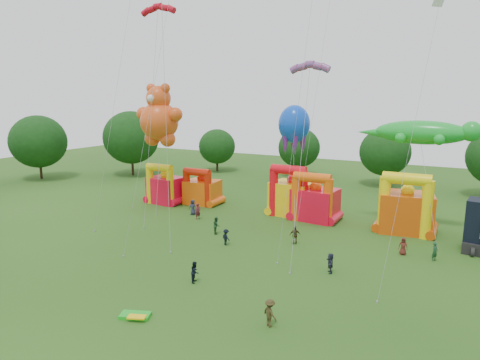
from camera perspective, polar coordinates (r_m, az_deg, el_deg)
The scene contains 23 objects.
ground at distance 31.09m, azimuth -15.85°, elevation -17.34°, with size 160.00×160.00×0.00m, color #224A14.
tree_ring at distance 29.89m, azimuth -17.27°, elevation -5.61°, with size 119.77×121.83×12.07m.
bouncy_castle_0 at distance 60.38m, azimuth -10.00°, elevation -1.01°, with size 4.79×3.99×5.67m.
bouncy_castle_1 at distance 59.21m, azimuth -5.16°, elevation -1.32°, with size 4.75×3.94×5.14m.
bouncy_castle_2 at distance 53.68m, azimuth 6.87°, elevation -2.10°, with size 5.35×4.48×6.49m.
bouncy_castle_3 at distance 51.98m, azimuth 9.91°, elevation -2.85°, with size 5.34×4.45×5.95m.
bouncy_castle_4 at distance 49.95m, azimuth 21.26°, elevation -3.66°, with size 6.10×5.18×6.78m.
teddy_bear_kite at distance 55.52m, azimuth -10.75°, elevation 6.88°, with size 6.86×5.26×16.35m.
gecko_kite at distance 49.05m, azimuth 23.56°, elevation 0.97°, with size 12.78×8.97×12.21m.
octopus_kite at distance 52.42m, azimuth 7.23°, elevation 1.09°, with size 6.00×11.33×13.69m.
parafoil_kites at distance 42.11m, azimuth -6.22°, elevation 8.41°, with size 22.26×10.17×28.86m.
diamond_kites at distance 40.40m, azimuth 1.38°, elevation 11.38°, with size 33.25×18.42×37.93m.
folded_kite_bundle at distance 30.87m, azimuth -13.77°, elevation -17.16°, with size 2.23×1.67×0.31m.
spectator_0 at distance 54.05m, azimuth -6.32°, elevation -3.63°, with size 0.95×0.62×1.95m, color #242A3D.
spectator_1 at distance 52.04m, azimuth -5.62°, elevation -4.18°, with size 0.71×0.47×1.95m, color #591923.
spectator_2 at distance 46.51m, azimuth -3.15°, elevation -6.06°, with size 0.90×0.70×1.85m, color #1A4321.
spectator_3 at distance 43.01m, azimuth -1.88°, elevation -7.63°, with size 1.06×0.61×1.63m, color black.
spectator_4 at distance 43.57m, azimuth 7.35°, elevation -7.30°, with size 1.10×0.46×1.88m, color #3C3218.
spectator_5 at distance 37.31m, azimuth 11.96°, elevation -10.78°, with size 1.59×0.51×1.72m, color #212337.
spectator_6 at distance 43.23m, azimuth 20.92°, elevation -8.26°, with size 0.81×0.53×1.67m, color #572118.
spectator_7 at distance 42.79m, azimuth 24.55°, elevation -8.67°, with size 0.64×0.42×1.75m, color #1B4426.
spectator_8 at distance 35.02m, azimuth -6.01°, elevation -12.08°, with size 0.83×0.65×1.71m, color black.
spectator_9 at distance 28.78m, azimuth 4.02°, elevation -17.27°, with size 1.20×0.69×1.85m, color #383016.
Camera 1 is at (19.50, -19.38, 14.53)m, focal length 32.00 mm.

